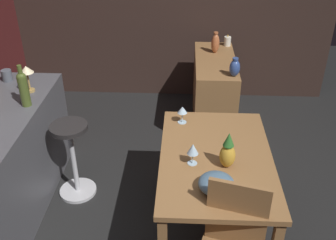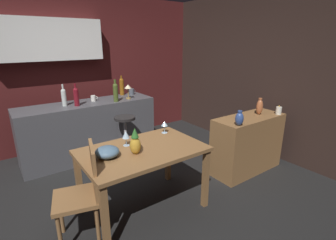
{
  "view_description": "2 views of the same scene",
  "coord_description": "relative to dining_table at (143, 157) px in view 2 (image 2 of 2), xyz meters",
  "views": [
    {
      "loc": [
        -2.3,
        -0.08,
        2.46
      ],
      "look_at": [
        0.42,
        0.05,
        0.82
      ],
      "focal_mm": 42.0,
      "sensor_mm": 36.0,
      "label": 1
    },
    {
      "loc": [
        -1.15,
        -2.48,
        1.84
      ],
      "look_at": [
        0.71,
        0.12,
        0.83
      ],
      "focal_mm": 26.98,
      "sensor_mm": 36.0,
      "label": 2
    }
  ],
  "objects": [
    {
      "name": "ground_plane",
      "position": [
        -0.06,
        0.33,
        -0.65
      ],
      "size": [
        9.0,
        9.0,
        0.0
      ],
      "primitive_type": "plane",
      "color": "black"
    },
    {
      "name": "counter_lamp",
      "position": [
        0.66,
        1.6,
        0.43
      ],
      "size": [
        0.12,
        0.12,
        0.24
      ],
      "color": "#A58447",
      "rests_on": "kitchen_counter"
    },
    {
      "name": "wall_kitchen_back",
      "position": [
        -0.12,
        2.4,
        0.76
      ],
      "size": [
        5.2,
        0.33,
        2.6
      ],
      "color": "#4C1919",
      "rests_on": "ground_plane"
    },
    {
      "name": "wine_bottle_amber",
      "position": [
        0.72,
        1.95,
        0.41
      ],
      "size": [
        0.08,
        0.08,
        0.34
      ],
      "color": "#8C5114",
      "rests_on": "kitchen_counter"
    },
    {
      "name": "wall_side_right",
      "position": [
        2.49,
        0.63,
        0.65
      ],
      "size": [
        0.1,
        4.4,
        2.6
      ],
      "primitive_type": "cube",
      "color": "#33231E",
      "rests_on": "ground_plane"
    },
    {
      "name": "wine_glass_left",
      "position": [
        -0.1,
        0.18,
        0.21
      ],
      "size": [
        0.08,
        0.08,
        0.17
      ],
      "color": "silver",
      "rests_on": "dining_table"
    },
    {
      "name": "bar_stool",
      "position": [
        0.39,
        1.21,
        -0.26
      ],
      "size": [
        0.34,
        0.34,
        0.73
      ],
      "color": "#262323",
      "rests_on": "ground_plane"
    },
    {
      "name": "vase_copper",
      "position": [
        1.88,
        -0.09,
        0.28
      ],
      "size": [
        0.09,
        0.09,
        0.24
      ],
      "color": "#B26038",
      "rests_on": "sideboard_cabinet"
    },
    {
      "name": "vase_ceramic_blue",
      "position": [
        1.25,
        -0.24,
        0.26
      ],
      "size": [
        0.1,
        0.1,
        0.19
      ],
      "color": "#334C8C",
      "rests_on": "sideboard_cabinet"
    },
    {
      "name": "wine_bottle_clear",
      "position": [
        -0.33,
        1.73,
        0.39
      ],
      "size": [
        0.07,
        0.07,
        0.33
      ],
      "color": "silver",
      "rests_on": "kitchen_counter"
    },
    {
      "name": "cup_slate",
      "position": [
        0.88,
        1.88,
        0.3
      ],
      "size": [
        0.13,
        0.09,
        0.1
      ],
      "color": "#515660",
      "rests_on": "kitchen_counter"
    },
    {
      "name": "sideboard_cabinet",
      "position": [
        1.68,
        -0.09,
        -0.24
      ],
      "size": [
        1.1,
        0.44,
        0.82
      ],
      "primitive_type": "cube",
      "color": "olive",
      "rests_on": "ground_plane"
    },
    {
      "name": "fruit_bowl",
      "position": [
        -0.38,
        0.02,
        0.15
      ],
      "size": [
        0.24,
        0.24,
        0.11
      ],
      "primitive_type": "ellipsoid",
      "color": "slate",
      "rests_on": "dining_table"
    },
    {
      "name": "cup_white",
      "position": [
        0.13,
        1.78,
        0.3
      ],
      "size": [
        0.11,
        0.08,
        0.09
      ],
      "color": "white",
      "rests_on": "kitchen_counter"
    },
    {
      "name": "wine_glass_right",
      "position": [
        0.47,
        0.26,
        0.2
      ],
      "size": [
        0.08,
        0.08,
        0.15
      ],
      "color": "silver",
      "rests_on": "dining_table"
    },
    {
      "name": "chair_near_window",
      "position": [
        -0.67,
        -0.07,
        -0.13
      ],
      "size": [
        0.49,
        0.49,
        0.95
      ],
      "color": "olive",
      "rests_on": "ground_plane"
    },
    {
      "name": "wine_bottle_ruby",
      "position": [
        -0.18,
        1.62,
        0.4
      ],
      "size": [
        0.08,
        0.08,
        0.33
      ],
      "color": "maroon",
      "rests_on": "kitchen_counter"
    },
    {
      "name": "kitchen_counter",
      "position": [
        0.01,
        1.73,
        -0.2
      ],
      "size": [
        2.1,
        0.6,
        0.9
      ],
      "primitive_type": "cube",
      "color": "#4C4C51",
      "rests_on": "ground_plane"
    },
    {
      "name": "pineapple_centerpiece",
      "position": [
        -0.12,
        -0.07,
        0.21
      ],
      "size": [
        0.11,
        0.11,
        0.28
      ],
      "color": "gold",
      "rests_on": "dining_table"
    },
    {
      "name": "dining_table",
      "position": [
        0.0,
        0.0,
        0.0
      ],
      "size": [
        1.29,
        0.83,
        0.74
      ],
      "color": "olive",
      "rests_on": "ground_plane"
    },
    {
      "name": "pillar_candle_tall",
      "position": [
        2.12,
        -0.25,
        0.23
      ],
      "size": [
        0.08,
        0.08,
        0.13
      ],
      "color": "white",
      "rests_on": "sideboard_cabinet"
    },
    {
      "name": "wine_bottle_olive",
      "position": [
        0.41,
        1.54,
        0.41
      ],
      "size": [
        0.08,
        0.08,
        0.35
      ],
      "color": "#475623",
      "rests_on": "kitchen_counter"
    }
  ]
}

